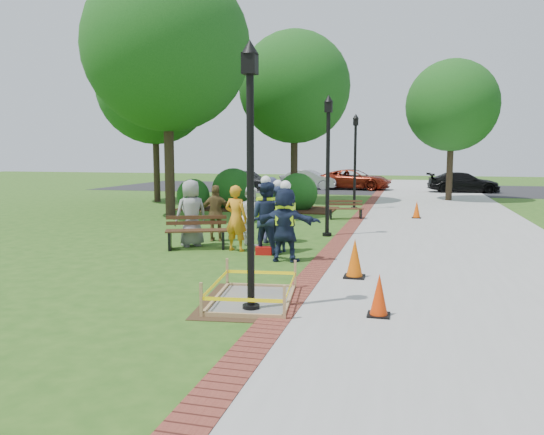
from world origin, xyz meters
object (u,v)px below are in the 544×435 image
(cone_front, at_px, (379,296))
(lamp_near, at_px, (250,157))
(hivis_worker_a, at_px, (285,222))
(hivis_worker_b, at_px, (278,216))
(hivis_worker_c, at_px, (266,215))
(bench_near, at_px, (197,239))
(wet_concrete_pad, at_px, (253,288))

(cone_front, bearing_deg, lamp_near, -174.74)
(hivis_worker_a, bearing_deg, hivis_worker_b, 112.22)
(cone_front, relative_size, hivis_worker_c, 0.35)
(bench_near, relative_size, hivis_worker_b, 0.91)
(lamp_near, relative_size, hivis_worker_a, 2.23)
(cone_front, bearing_deg, hivis_worker_a, 122.28)
(hivis_worker_a, distance_m, hivis_worker_b, 1.27)
(lamp_near, bearing_deg, hivis_worker_b, 99.33)
(lamp_near, xyz_separation_m, hivis_worker_c, (-1.07, 4.80, -1.51))
(cone_front, relative_size, hivis_worker_a, 0.36)
(bench_near, distance_m, hivis_worker_c, 2.07)
(hivis_worker_a, bearing_deg, bench_near, 159.92)
(lamp_near, bearing_deg, wet_concrete_pad, 103.95)
(hivis_worker_b, bearing_deg, hivis_worker_c, -123.23)
(wet_concrete_pad, height_order, hivis_worker_b, hivis_worker_b)
(wet_concrete_pad, height_order, hivis_worker_a, hivis_worker_a)
(bench_near, relative_size, hivis_worker_a, 0.89)
(lamp_near, height_order, hivis_worker_a, lamp_near)
(cone_front, bearing_deg, wet_concrete_pad, 171.76)
(bench_near, height_order, hivis_worker_a, hivis_worker_a)
(wet_concrete_pad, distance_m, lamp_near, 2.30)
(wet_concrete_pad, xyz_separation_m, hivis_worker_c, (-0.95, 4.30, 0.74))
(wet_concrete_pad, relative_size, hivis_worker_a, 1.31)
(wet_concrete_pad, xyz_separation_m, hivis_worker_b, (-0.72, 4.64, 0.69))
(hivis_worker_b, bearing_deg, lamp_near, -80.67)
(hivis_worker_a, xyz_separation_m, hivis_worker_c, (-0.70, 0.83, 0.03))
(cone_front, bearing_deg, bench_near, 136.69)
(cone_front, bearing_deg, hivis_worker_b, 120.06)
(bench_near, xyz_separation_m, hivis_worker_a, (2.65, -0.97, 0.67))
(wet_concrete_pad, bearing_deg, hivis_worker_a, 93.98)
(hivis_worker_b, height_order, hivis_worker_c, hivis_worker_c)
(bench_near, distance_m, hivis_worker_b, 2.27)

